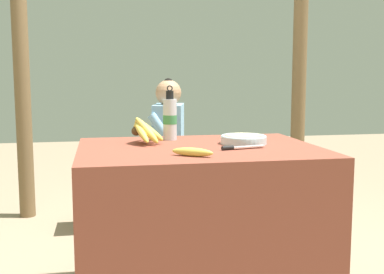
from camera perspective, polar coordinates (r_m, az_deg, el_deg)
The scene contains 11 objects.
market_counter at distance 2.33m, azimuth 0.80°, elevation -10.48°, with size 1.11×0.84×0.76m.
banana_bunch_ripe at distance 2.35m, azimuth -5.64°, elevation 0.78°, with size 0.17×0.27×0.14m.
serving_bowl at distance 2.35m, azimuth 6.13°, elevation -0.21°, with size 0.22×0.22×0.04m.
water_bottle at distance 2.48m, azimuth -2.64°, elevation 2.23°, with size 0.07×0.07×0.28m.
loose_banana_front at distance 1.98m, azimuth 0.04°, elevation -1.80°, with size 0.17×0.13×0.04m.
knife at distance 2.17m, azimuth 5.37°, elevation -1.21°, with size 0.22×0.07×0.02m.
wooden_bench at distance 3.56m, azimuth -1.86°, elevation -5.24°, with size 1.44×0.32×0.39m.
seated_vendor at distance 3.47m, azimuth -3.48°, elevation -0.76°, with size 0.45×0.42×1.08m.
banana_bunch_green at distance 3.62m, azimuth 4.89°, elevation -3.00°, with size 0.16×0.26×0.13m.
support_post_near at distance 3.89m, azimuth -19.56°, elevation 7.75°, with size 0.12×0.12×2.31m.
support_post_far at distance 4.18m, azimuth 12.61°, elevation 7.93°, with size 0.12×0.12×2.31m.
Camera 1 is at (-0.45, -2.18, 1.10)m, focal length 45.00 mm.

